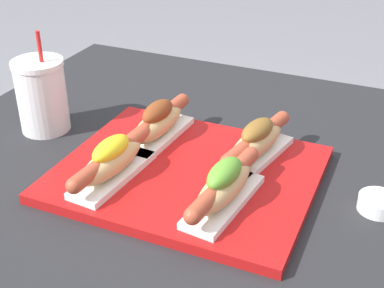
# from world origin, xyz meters

# --- Properties ---
(serving_tray) EXTENTS (0.43, 0.36, 0.02)m
(serving_tray) POSITION_xyz_m (0.02, -0.04, 0.70)
(serving_tray) COLOR #B71414
(serving_tray) RESTS_ON patio_table
(hot_dog_0) EXTENTS (0.07, 0.22, 0.07)m
(hot_dog_0) POSITION_xyz_m (-0.08, -0.11, 0.74)
(hot_dog_0) COLOR white
(hot_dog_0) RESTS_ON serving_tray
(hot_dog_1) EXTENTS (0.08, 0.22, 0.08)m
(hot_dog_1) POSITION_xyz_m (0.12, -0.11, 0.74)
(hot_dog_1) COLOR white
(hot_dog_1) RESTS_ON serving_tray
(hot_dog_2) EXTENTS (0.07, 0.22, 0.08)m
(hot_dog_2) POSITION_xyz_m (-0.07, 0.04, 0.74)
(hot_dog_2) COLOR white
(hot_dog_2) RESTS_ON serving_tray
(hot_dog_3) EXTENTS (0.10, 0.22, 0.07)m
(hot_dog_3) POSITION_xyz_m (0.12, 0.04, 0.74)
(hot_dog_3) COLOR white
(hot_dog_3) RESTS_ON serving_tray
(sauce_bowl) EXTENTS (0.06, 0.06, 0.02)m
(sauce_bowl) POSITION_xyz_m (0.34, 0.00, 0.70)
(sauce_bowl) COLOR white
(sauce_bowl) RESTS_ON patio_table
(drink_cup) EXTENTS (0.10, 0.10, 0.21)m
(drink_cup) POSITION_xyz_m (-0.31, 0.01, 0.76)
(drink_cup) COLOR white
(drink_cup) RESTS_ON patio_table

